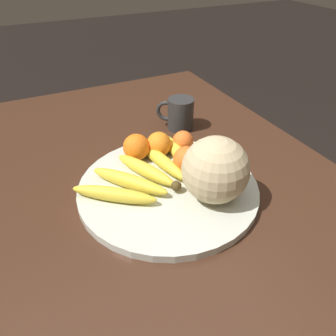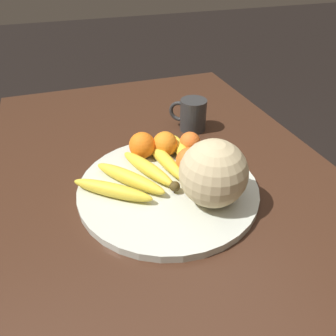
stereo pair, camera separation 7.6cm
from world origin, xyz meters
name	(u,v)px [view 1 (the left image)]	position (x,y,z in m)	size (l,w,h in m)	color
kitchen_table	(186,233)	(0.00, 0.00, 0.66)	(1.60, 0.89, 0.75)	#3D2316
fruit_bowl	(168,187)	(-0.06, -0.02, 0.76)	(0.43, 0.43, 0.02)	beige
melon	(215,170)	(0.02, 0.06, 0.84)	(0.15, 0.15, 0.15)	#C6B284
banana_bunch	(146,171)	(-0.12, -0.05, 0.79)	(0.26, 0.32, 0.04)	#473819
orange_front_left	(159,144)	(-0.20, 0.02, 0.80)	(0.07, 0.07, 0.07)	orange
orange_front_right	(183,141)	(-0.19, 0.09, 0.80)	(0.06, 0.06, 0.06)	orange
orange_mid_center	(214,162)	(-0.06, 0.11, 0.80)	(0.06, 0.06, 0.06)	orange
orange_back_left	(136,147)	(-0.20, -0.04, 0.80)	(0.07, 0.07, 0.07)	orange
orange_back_right	(186,160)	(-0.10, 0.05, 0.80)	(0.07, 0.07, 0.07)	orange
produce_tag	(176,153)	(-0.18, 0.06, 0.77)	(0.08, 0.05, 0.00)	white
ceramic_mug	(180,114)	(-0.34, 0.15, 0.80)	(0.09, 0.11, 0.10)	#2D2D2D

